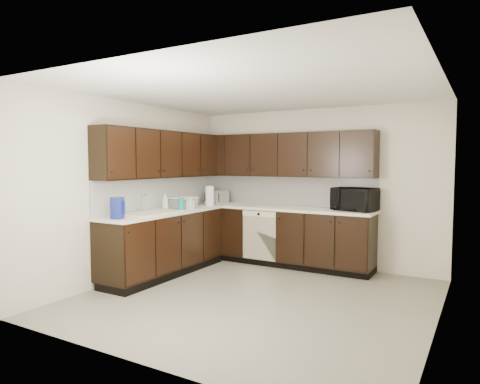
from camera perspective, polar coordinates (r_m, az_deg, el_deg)
name	(u,v)px	position (r m, az deg, el deg)	size (l,w,h in m)	color
floor	(257,298)	(5.38, 2.24, -13.90)	(4.00, 4.00, 0.00)	gray
ceiling	(257,90)	(5.19, 2.31, 13.37)	(4.00, 4.00, 0.00)	white
wall_back	(315,187)	(6.97, 9.97, 0.61)	(4.00, 0.02, 2.50)	beige
wall_left	(134,190)	(6.32, -13.98, 0.21)	(0.02, 4.00, 2.50)	beige
wall_right	(440,204)	(4.57, 25.08, -1.46)	(0.02, 4.00, 2.50)	beige
wall_front	(140,213)	(3.50, -13.18, -2.74)	(4.00, 0.02, 2.50)	beige
lower_cabinets	(233,242)	(6.70, -0.96, -6.67)	(3.00, 2.80, 0.90)	black
countertop	(233,210)	(6.62, -0.99, -2.37)	(3.03, 2.83, 0.04)	silver
backsplash	(228,192)	(6.89, -1.58, 0.05)	(3.00, 2.80, 0.48)	white
upper_cabinets	(231,155)	(6.71, -1.27, 4.99)	(3.00, 2.80, 0.70)	black
dishwasher	(259,232)	(6.79, 2.58, -5.40)	(0.58, 0.04, 0.78)	beige
sink	(150,217)	(6.13, -11.86, -3.34)	(0.54, 0.82, 0.42)	beige
microwave	(355,199)	(6.53, 15.04, -0.93)	(0.61, 0.41, 0.34)	black
soap_bottle_a	(191,203)	(6.50, -6.61, -1.43)	(0.09, 0.09, 0.21)	gray
soap_bottle_b	(165,201)	(6.56, -9.94, -1.19)	(0.10, 0.10, 0.26)	gray
toaster_oven	(216,197)	(7.44, -3.17, -0.62)	(0.37, 0.27, 0.23)	silver
storage_bin	(182,203)	(6.72, -7.76, -1.44)	(0.42, 0.31, 0.16)	white
blue_pitcher	(117,208)	(5.62, -16.05, -2.05)	(0.18, 0.18, 0.27)	navy
teal_tumbler	(181,204)	(6.32, -7.84, -1.66)	(0.09, 0.09, 0.19)	#0B7F7D
paper_towel_roll	(210,196)	(7.13, -4.06, -0.48)	(0.14, 0.14, 0.32)	white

